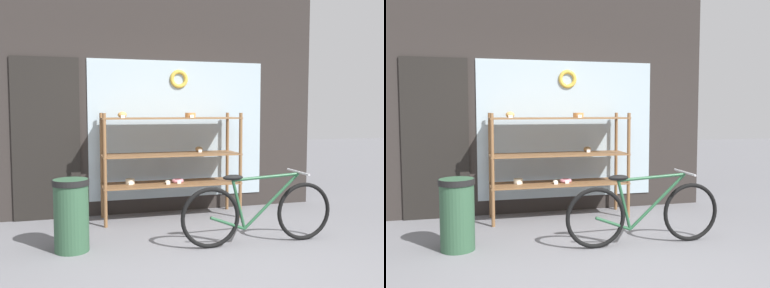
# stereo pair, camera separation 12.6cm
# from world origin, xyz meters

# --- Properties ---
(ground_plane) EXTENTS (30.00, 30.00, 0.00)m
(ground_plane) POSITION_xyz_m (0.00, 0.00, 0.00)
(ground_plane) COLOR slate
(storefront_facade) EXTENTS (4.48, 0.13, 3.21)m
(storefront_facade) POSITION_xyz_m (-0.05, 2.56, 1.56)
(storefront_facade) COLOR #2D2826
(storefront_facade) RESTS_ON ground_plane
(display_case) EXTENTS (1.80, 0.53, 1.40)m
(display_case) POSITION_xyz_m (0.00, 2.16, 0.85)
(display_case) COLOR brown
(display_case) RESTS_ON ground_plane
(bicycle) EXTENTS (1.71, 0.46, 0.77)m
(bicycle) POSITION_xyz_m (0.63, 0.81, 0.34)
(bicycle) COLOR black
(bicycle) RESTS_ON ground_plane
(trash_bin) EXTENTS (0.36, 0.36, 0.73)m
(trash_bin) POSITION_xyz_m (-1.27, 1.12, 0.40)
(trash_bin) COLOR #2D5138
(trash_bin) RESTS_ON ground_plane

